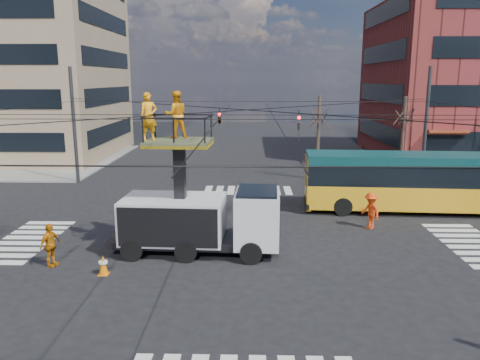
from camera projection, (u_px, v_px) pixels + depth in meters
name	position (u px, v px, depth m)	size (l,w,h in m)	color
ground	(247.00, 242.00, 21.00)	(120.00, 120.00, 0.00)	black
sidewalk_nw	(15.00, 160.00, 41.98)	(18.00, 18.00, 0.12)	slate
crosswalks	(247.00, 242.00, 20.99)	(22.40, 22.40, 0.02)	silver
overhead_network	(245.00, 146.00, 20.48)	(24.24, 24.24, 8.00)	#2D2D30
tree_a	(319.00, 116.00, 33.09)	(2.00, 2.00, 6.00)	#382B21
tree_b	(404.00, 116.00, 32.96)	(2.00, 2.00, 6.00)	#382B21
utility_truck	(199.00, 203.00, 19.41)	(7.10, 2.91, 6.71)	black
city_bus	(423.00, 181.00, 25.52)	(12.91, 3.34, 3.20)	orange
traffic_cone	(103.00, 265.00, 17.46)	(0.36, 0.36, 0.76)	orange
worker_ground	(50.00, 245.00, 18.14)	(1.02, 0.42, 1.74)	orange
flagger	(371.00, 211.00, 22.77)	(1.16, 0.66, 1.79)	#F13F0F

